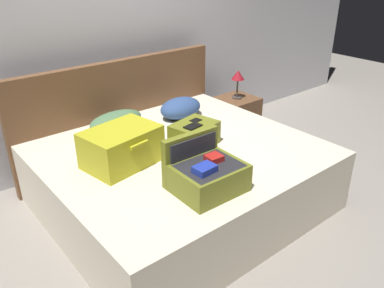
{
  "coord_description": "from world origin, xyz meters",
  "views": [
    {
      "loc": [
        -1.74,
        -1.86,
        1.96
      ],
      "look_at": [
        0.0,
        0.26,
        0.63
      ],
      "focal_mm": 36.98,
      "sensor_mm": 36.0,
      "label": 1
    }
  ],
  "objects": [
    {
      "name": "ground_plane",
      "position": [
        0.0,
        0.0,
        0.0
      ],
      "size": [
        12.0,
        12.0,
        0.0
      ],
      "primitive_type": "plane",
      "color": "gray"
    },
    {
      "name": "headboard",
      "position": [
        0.0,
        1.37,
        0.53
      ],
      "size": [
        2.14,
        0.08,
        1.06
      ],
      "primitive_type": "cube",
      "color": "brown",
      "rests_on": "ground"
    },
    {
      "name": "table_lamp",
      "position": [
        1.33,
        1.08,
        0.72
      ],
      "size": [
        0.14,
        0.14,
        0.32
      ],
      "color": "#3F3833",
      "rests_on": "nightstand"
    },
    {
      "name": "pillow_near_headboard",
      "position": [
        0.42,
        0.94,
        0.62
      ],
      "size": [
        0.45,
        0.32,
        0.19
      ],
      "primitive_type": "ellipsoid",
      "rotation": [
        0.0,
        0.0,
        0.06
      ],
      "color": "navy",
      "rests_on": "bed"
    },
    {
      "name": "hard_case_small",
      "position": [
        0.13,
        0.39,
        0.63
      ],
      "size": [
        0.41,
        0.34,
        0.21
      ],
      "rotation": [
        0.0,
        0.0,
        0.21
      ],
      "color": "olive",
      "rests_on": "bed"
    },
    {
      "name": "back_wall",
      "position": [
        0.0,
        1.65,
        1.3
      ],
      "size": [
        8.0,
        0.1,
        2.6
      ],
      "primitive_type": "cube",
      "color": "silver",
      "rests_on": "ground"
    },
    {
      "name": "bed",
      "position": [
        0.0,
        0.4,
        0.26
      ],
      "size": [
        2.09,
        1.86,
        0.53
      ],
      "primitive_type": "cube",
      "color": "beige",
      "rests_on": "ground"
    },
    {
      "name": "hard_case_large",
      "position": [
        -0.49,
        0.49,
        0.67
      ],
      "size": [
        0.59,
        0.46,
        0.28
      ],
      "rotation": [
        0.0,
        0.0,
        0.17
      ],
      "color": "gold",
      "rests_on": "bed"
    },
    {
      "name": "nightstand",
      "position": [
        1.33,
        1.08,
        0.24
      ],
      "size": [
        0.44,
        0.4,
        0.48
      ],
      "primitive_type": "cube",
      "color": "brown",
      "rests_on": "ground"
    },
    {
      "name": "hard_case_medium",
      "position": [
        -0.23,
        -0.17,
        0.65
      ],
      "size": [
        0.45,
        0.41,
        0.35
      ],
      "rotation": [
        0.0,
        0.0,
        -0.02
      ],
      "color": "olive",
      "rests_on": "bed"
    },
    {
      "name": "pillow_center_head",
      "position": [
        -0.19,
        1.1,
        0.61
      ],
      "size": [
        0.52,
        0.26,
        0.16
      ],
      "primitive_type": "ellipsoid",
      "rotation": [
        0.0,
        0.0,
        0.03
      ],
      "color": "#4C724C",
      "rests_on": "bed"
    }
  ]
}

